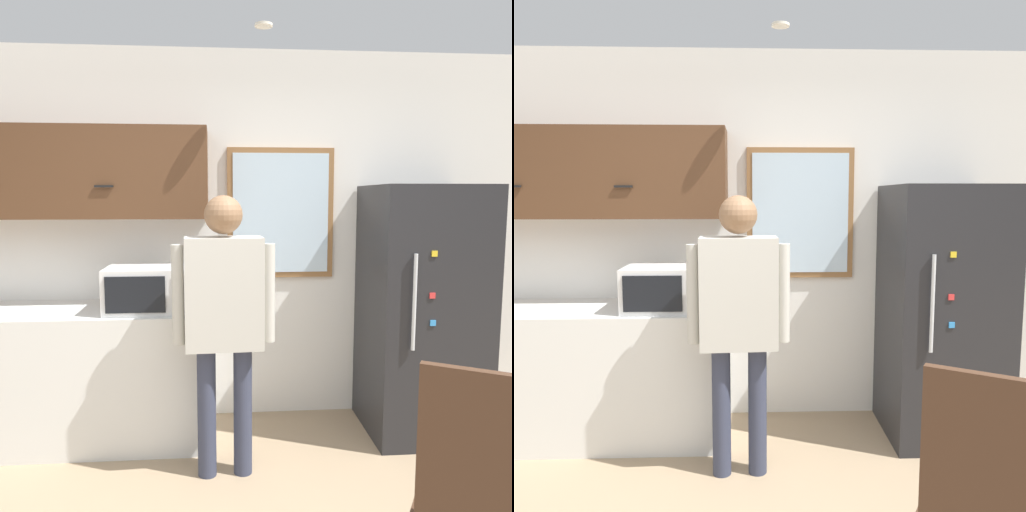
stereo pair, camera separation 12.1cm
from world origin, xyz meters
TOP-DOWN VIEW (x-y plane):
  - back_wall at (0.00, 2.11)m, footprint 6.00×0.06m
  - counter at (-1.17, 1.76)m, footprint 2.06×0.65m
  - upper_cabinets at (-1.17, 1.92)m, footprint 2.06×0.35m
  - microwave at (-0.54, 1.68)m, footprint 0.52×0.41m
  - person at (-0.05, 1.24)m, footprint 0.59×0.24m
  - refrigerator at (1.33, 1.72)m, footprint 0.75×0.74m
  - chair at (0.86, 0.09)m, footprint 0.57×0.57m
  - window at (0.39, 2.07)m, footprint 0.78×0.05m
  - ceiling_light at (0.21, 1.54)m, footprint 0.11×0.11m

SIDE VIEW (x-z plane):
  - counter at x=-1.17m, z-range 0.00..0.91m
  - chair at x=0.86m, z-range 0.04..1.09m
  - refrigerator at x=1.33m, z-range 0.00..1.73m
  - person at x=-0.05m, z-range 0.18..1.84m
  - microwave at x=-0.54m, z-range 0.91..1.20m
  - back_wall at x=0.00m, z-range 0.00..2.70m
  - window at x=0.39m, z-range 1.06..2.01m
  - upper_cabinets at x=-1.17m, z-range 1.50..2.12m
  - ceiling_light at x=0.21m, z-range 2.67..2.69m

